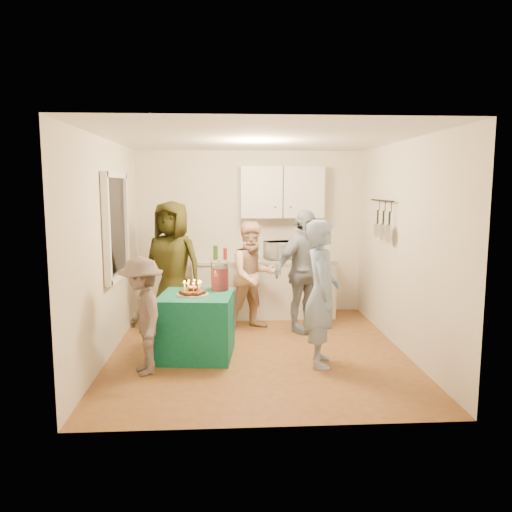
{
  "coord_description": "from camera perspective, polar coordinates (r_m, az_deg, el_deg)",
  "views": [
    {
      "loc": [
        -0.38,
        -6.01,
        2.04
      ],
      "look_at": [
        0.0,
        0.35,
        1.15
      ],
      "focal_mm": 35.0,
      "sensor_mm": 36.0,
      "label": 1
    }
  ],
  "objects": [
    {
      "name": "woman_back_left",
      "position": [
        7.18,
        -9.55,
        -1.13
      ],
      "size": [
        1.05,
        0.87,
        1.84
      ],
      "primitive_type": "imported",
      "rotation": [
        0.0,
        0.0,
        -0.37
      ],
      "color": "#4C4A15",
      "rests_on": "floor"
    },
    {
      "name": "party_table",
      "position": [
        6.11,
        -6.81,
        -7.87
      ],
      "size": [
        0.93,
        0.93,
        0.76
      ],
      "primitive_type": "cube",
      "rotation": [
        0.0,
        0.0,
        -0.1
      ],
      "color": "#0E6049",
      "rests_on": "floor"
    },
    {
      "name": "counter",
      "position": [
        7.89,
        0.86,
        -3.81
      ],
      "size": [
        2.2,
        0.58,
        0.86
      ],
      "primitive_type": "cube",
      "color": "white",
      "rests_on": "floor"
    },
    {
      "name": "left_wall",
      "position": [
        6.21,
        -16.6,
        0.78
      ],
      "size": [
        4.0,
        4.0,
        0.0
      ],
      "primitive_type": "plane",
      "color": "silver",
      "rests_on": "floor"
    },
    {
      "name": "microwave",
      "position": [
        7.82,
        2.94,
        0.67
      ],
      "size": [
        0.57,
        0.45,
        0.28
      ],
      "primitive_type": "imported",
      "rotation": [
        0.0,
        0.0,
        0.24
      ],
      "color": "white",
      "rests_on": "countertop"
    },
    {
      "name": "countertop",
      "position": [
        7.81,
        0.87,
        -0.54
      ],
      "size": [
        2.24,
        0.62,
        0.05
      ],
      "primitive_type": "cube",
      "color": "beige",
      "rests_on": "counter"
    },
    {
      "name": "upper_cabinet",
      "position": [
        7.91,
        2.99,
        7.3
      ],
      "size": [
        1.3,
        0.3,
        0.8
      ],
      "primitive_type": "cube",
      "color": "white",
      "rests_on": "back_wall"
    },
    {
      "name": "woman_back_center",
      "position": [
        7.1,
        -0.32,
        -2.29
      ],
      "size": [
        0.93,
        0.84,
        1.55
      ],
      "primitive_type": "imported",
      "rotation": [
        0.0,
        0.0,
        0.41
      ],
      "color": "tan",
      "rests_on": "floor"
    },
    {
      "name": "ceiling",
      "position": [
        6.04,
        0.2,
        13.27
      ],
      "size": [
        4.0,
        4.0,
        0.0
      ],
      "primitive_type": "plane",
      "color": "white",
      "rests_on": "floor"
    },
    {
      "name": "pot_rack",
      "position": [
        7.04,
        13.97,
        4.14
      ],
      "size": [
        0.12,
        1.0,
        0.6
      ],
      "primitive_type": "cube",
      "color": "black",
      "rests_on": "right_wall"
    },
    {
      "name": "back_wall",
      "position": [
        8.05,
        -0.71,
        2.69
      ],
      "size": [
        3.6,
        3.6,
        0.0
      ],
      "primitive_type": "plane",
      "color": "silver",
      "rests_on": "floor"
    },
    {
      "name": "child_near_left",
      "position": [
        5.59,
        -12.88,
        -6.68
      ],
      "size": [
        0.75,
        0.95,
        1.29
      ],
      "primitive_type": "imported",
      "rotation": [
        0.0,
        0.0,
        -1.19
      ],
      "color": "#5A4B48",
      "rests_on": "floor"
    },
    {
      "name": "window_night",
      "position": [
        6.47,
        -15.83,
        3.32
      ],
      "size": [
        0.04,
        1.0,
        1.2
      ],
      "primitive_type": "cube",
      "color": "black",
      "rests_on": "left_wall"
    },
    {
      "name": "right_wall",
      "position": [
        6.43,
        16.42,
        1.02
      ],
      "size": [
        4.0,
        4.0,
        0.0
      ],
      "primitive_type": "plane",
      "color": "silver",
      "rests_on": "floor"
    },
    {
      "name": "floor",
      "position": [
        6.35,
        0.19,
        -10.77
      ],
      "size": [
        4.0,
        4.0,
        0.0
      ],
      "primitive_type": "plane",
      "color": "brown",
      "rests_on": "ground"
    },
    {
      "name": "woman_back_right",
      "position": [
        7.02,
        5.38,
        -1.74
      ],
      "size": [
        1.06,
        0.94,
        1.72
      ],
      "primitive_type": "imported",
      "rotation": [
        0.0,
        0.0,
        0.64
      ],
      "color": "#102238",
      "rests_on": "floor"
    },
    {
      "name": "punch_jar",
      "position": [
        6.21,
        -4.15,
        -2.37
      ],
      "size": [
        0.22,
        0.22,
        0.34
      ],
      "primitive_type": "cylinder",
      "color": "#AE0D24",
      "rests_on": "party_table"
    },
    {
      "name": "man_birthday",
      "position": [
        5.72,
        7.5,
        -4.26
      ],
      "size": [
        0.46,
        0.65,
        1.67
      ],
      "primitive_type": "imported",
      "rotation": [
        0.0,
        0.0,
        1.47
      ],
      "color": "#8BA5CB",
      "rests_on": "floor"
    },
    {
      "name": "donut_cake",
      "position": [
        5.98,
        -7.27,
        -3.59
      ],
      "size": [
        0.38,
        0.38,
        0.18
      ],
      "primitive_type": null,
      "color": "#381C0C",
      "rests_on": "party_table"
    }
  ]
}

